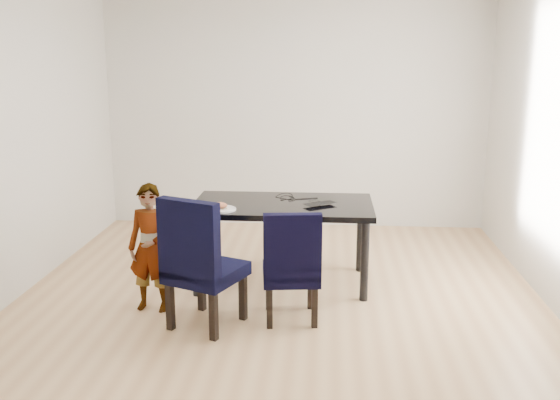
# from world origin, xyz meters

# --- Properties ---
(floor) EXTENTS (4.50, 5.00, 0.01)m
(floor) POSITION_xyz_m (0.00, 0.00, -0.01)
(floor) COLOR tan
(floor) RESTS_ON ground
(wall_back) EXTENTS (4.50, 0.01, 2.70)m
(wall_back) POSITION_xyz_m (0.00, 2.50, 1.35)
(wall_back) COLOR silver
(wall_back) RESTS_ON ground
(wall_front) EXTENTS (4.50, 0.01, 2.70)m
(wall_front) POSITION_xyz_m (0.00, -2.50, 1.35)
(wall_front) COLOR white
(wall_front) RESTS_ON ground
(wall_left) EXTENTS (0.01, 5.00, 2.70)m
(wall_left) POSITION_xyz_m (-2.25, 0.00, 1.35)
(wall_left) COLOR silver
(wall_left) RESTS_ON ground
(dining_table) EXTENTS (1.60, 0.90, 0.75)m
(dining_table) POSITION_xyz_m (0.00, 0.50, 0.38)
(dining_table) COLOR black
(dining_table) RESTS_ON floor
(chair_left) EXTENTS (0.66, 0.67, 1.04)m
(chair_left) POSITION_xyz_m (-0.51, -0.45, 0.52)
(chair_left) COLOR black
(chair_left) RESTS_ON floor
(chair_right) EXTENTS (0.48, 0.50, 0.91)m
(chair_right) POSITION_xyz_m (0.12, -0.28, 0.45)
(chair_right) COLOR black
(chair_right) RESTS_ON floor
(child) EXTENTS (0.41, 0.29, 1.05)m
(child) POSITION_xyz_m (-1.01, -0.19, 0.52)
(child) COLOR #FF4B15
(child) RESTS_ON floor
(plate) EXTENTS (0.34, 0.34, 0.01)m
(plate) POSITION_xyz_m (-0.51, 0.21, 0.76)
(plate) COLOR silver
(plate) RESTS_ON dining_table
(sandwich) EXTENTS (0.15, 0.09, 0.06)m
(sandwich) POSITION_xyz_m (-0.52, 0.20, 0.79)
(sandwich) COLOR #A55C3B
(sandwich) RESTS_ON plate
(laptop) EXTENTS (0.34, 0.31, 0.02)m
(laptop) POSITION_xyz_m (0.31, 0.47, 0.76)
(laptop) COLOR black
(laptop) RESTS_ON dining_table
(cable_tangle) EXTENTS (0.15, 0.15, 0.01)m
(cable_tangle) POSITION_xyz_m (0.03, 0.66, 0.75)
(cable_tangle) COLOR black
(cable_tangle) RESTS_ON dining_table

